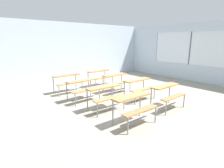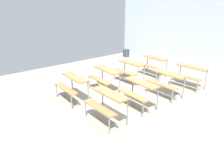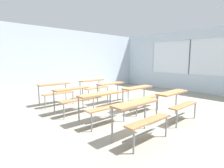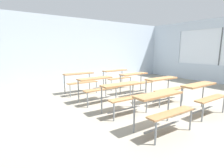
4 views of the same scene
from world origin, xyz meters
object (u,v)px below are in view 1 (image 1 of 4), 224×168
Objects in this scene: desk_bench_r0c0 at (134,103)px; desk_bench_r3c1 at (100,75)px; desk_bench_r3c0 at (67,79)px; desk_bench_r1c1 at (139,85)px; desk_bench_r1c0 at (105,93)px; desk_bench_r2c0 at (83,85)px; desk_bench_r2c1 at (116,79)px; desk_bench_r0c1 at (168,91)px.

desk_bench_r3c1 is at bearing 67.58° from desk_bench_r0c0.
desk_bench_r1c1 is at bearing -55.84° from desk_bench_r3c0.
desk_bench_r1c0 is 1.00× the size of desk_bench_r1c1.
desk_bench_r0c0 is at bearing -140.12° from desk_bench_r1c1.
desk_bench_r2c0 is at bearing 92.72° from desk_bench_r0c0.
desk_bench_r0c0 and desk_bench_r2c1 have the same top height.
desk_bench_r0c0 is at bearing -115.43° from desk_bench_r3c1.
desk_bench_r0c1 is 0.99× the size of desk_bench_r1c1.
desk_bench_r1c0 is 1.01× the size of desk_bench_r3c0.
desk_bench_r0c0 is 1.00× the size of desk_bench_r3c1.
desk_bench_r3c0 is 1.00× the size of desk_bench_r3c1.
desk_bench_r2c0 is at bearing 95.69° from desk_bench_r1c0.
desk_bench_r2c0 and desk_bench_r3c0 have the same top height.
desk_bench_r2c0 is (-0.05, 2.42, 0.00)m from desk_bench_r0c0.
desk_bench_r2c1 and desk_bench_r3c0 have the same top height.
desk_bench_r0c0 is 3.68m from desk_bench_r3c0.
desk_bench_r3c0 is at bearing 86.85° from desk_bench_r2c0.
desk_bench_r2c0 is 1.01× the size of desk_bench_r2c1.
desk_bench_r2c0 is 1.26m from desk_bench_r3c0.
desk_bench_r1c0 and desk_bench_r3c0 have the same top height.
desk_bench_r1c0 is 1.01× the size of desk_bench_r2c1.
desk_bench_r2c1 is 0.99× the size of desk_bench_r3c0.
desk_bench_r1c0 is 1.98m from desk_bench_r2c1.
desk_bench_r2c1 is at bearing 58.91° from desk_bench_r0c0.
desk_bench_r3c0 is (-1.59, 2.47, 0.00)m from desk_bench_r1c1.
desk_bench_r0c1 is at bearing -88.49° from desk_bench_r2c1.
desk_bench_r3c1 is (1.68, 1.25, 0.00)m from desk_bench_r2c0.
desk_bench_r0c0 is 1.21m from desk_bench_r1c0.
desk_bench_r0c0 is 1.00× the size of desk_bench_r2c0.
desk_bench_r0c0 is at bearing -121.81° from desk_bench_r2c1.
desk_bench_r2c0 is at bearing -178.09° from desk_bench_r2c1.
desk_bench_r2c1 is at bearing -94.37° from desk_bench_r3c1.
desk_bench_r1c1 is (1.55, -0.00, 0.00)m from desk_bench_r1c0.
desk_bench_r0c1 and desk_bench_r3c0 have the same top height.
desk_bench_r1c0 and desk_bench_r1c1 have the same top height.
desk_bench_r3c1 is at bearing 90.91° from desk_bench_r1c1.
desk_bench_r1c0 is at bearing -87.66° from desk_bench_r3c0.
desk_bench_r0c0 is 1.00× the size of desk_bench_r3c0.
desk_bench_r0c1 is at bearing -92.00° from desk_bench_r3c1.
desk_bench_r2c1 is 0.99× the size of desk_bench_r3c1.
desk_bench_r0c0 is at bearing -177.33° from desk_bench_r0c1.
desk_bench_r1c0 is at bearing -177.86° from desk_bench_r1c1.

